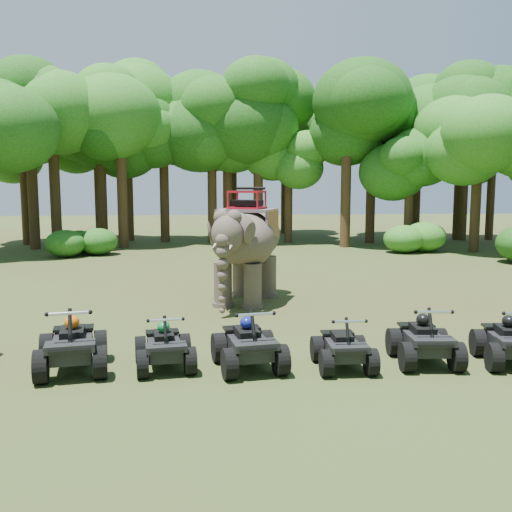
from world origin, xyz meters
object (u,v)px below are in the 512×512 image
(atv_0, at_px, (72,338))
(atv_2, at_px, (249,337))
(atv_5, at_px, (511,335))
(atv_4, at_px, (425,334))
(elephant, at_px, (246,245))
(atv_3, at_px, (343,341))
(atv_1, at_px, (164,340))

(atv_0, distance_m, atv_2, 3.58)
(atv_0, relative_size, atv_5, 1.10)
(atv_0, xyz_separation_m, atv_4, (7.32, -0.08, -0.05))
(elephant, bearing_deg, atv_5, -32.35)
(atv_4, bearing_deg, atv_3, -170.09)
(atv_0, bearing_deg, atv_2, -11.78)
(atv_4, distance_m, atv_5, 1.80)
(elephant, bearing_deg, atv_2, -72.68)
(elephant, bearing_deg, atv_1, -87.40)
(atv_0, relative_size, atv_2, 1.05)
(atv_1, bearing_deg, atv_2, -13.65)
(atv_0, distance_m, atv_5, 9.11)
(atv_2, bearing_deg, atv_3, -13.64)
(atv_3, bearing_deg, atv_4, 5.65)
(atv_4, bearing_deg, atv_2, -175.13)
(elephant, distance_m, atv_5, 8.62)
(atv_3, bearing_deg, atv_0, 177.41)
(elephant, distance_m, atv_0, 7.73)
(atv_2, xyz_separation_m, atv_4, (3.74, 0.04, -0.02))
(atv_0, height_order, atv_5, atv_0)
(elephant, relative_size, atv_4, 2.52)
(atv_2, distance_m, atv_5, 5.53)
(atv_0, bearing_deg, atv_1, -8.78)
(atv_1, height_order, atv_2, atv_2)
(atv_5, bearing_deg, elephant, 136.22)
(atv_3, distance_m, atv_5, 3.58)
(elephant, height_order, atv_2, elephant)
(atv_2, xyz_separation_m, atv_5, (5.53, -0.17, -0.03))
(elephant, relative_size, atv_5, 2.57)
(atv_0, bearing_deg, atv_5, -11.72)
(atv_1, bearing_deg, atv_0, 172.55)
(atv_0, distance_m, atv_4, 7.32)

